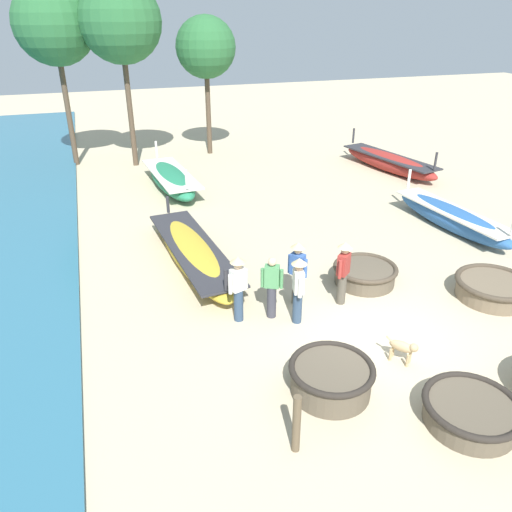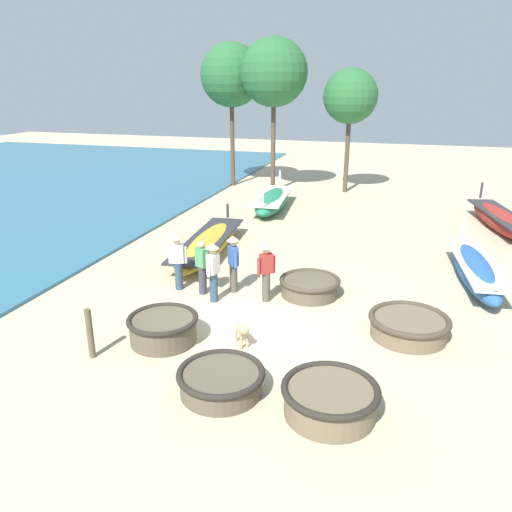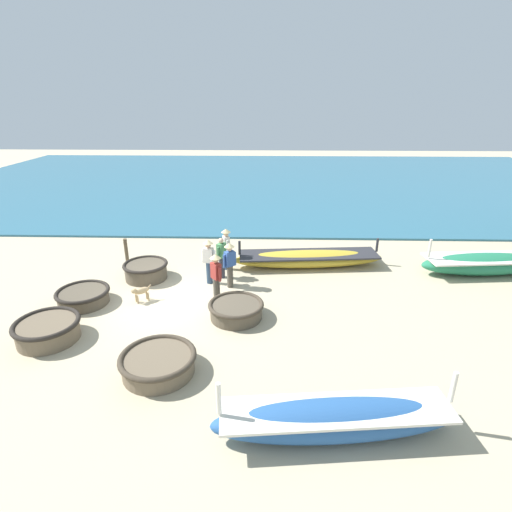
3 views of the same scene
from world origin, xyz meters
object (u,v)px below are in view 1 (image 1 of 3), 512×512
long_boat_blue_hull (452,218)px  fisherman_standing_right (238,285)px  coracle_weathered (493,288)px  long_boat_white_hull (171,179)px  fisherman_crouching (343,269)px  long_boat_green_hull (193,253)px  dog (403,348)px  coracle_far_right (471,411)px  coracle_beside_post (365,273)px  fisherman_standing_left (297,269)px  tree_rightmost (206,48)px  tree_tall_back (54,25)px  coracle_nearest (331,378)px  long_boat_red_hull (389,162)px  fisherman_with_hat (272,286)px  fisherman_hauling (298,286)px  tree_leftmost (120,22)px  mooring_post_shoreline (296,424)px

long_boat_blue_hull → fisherman_standing_right: size_ratio=3.02×
fisherman_standing_right → coracle_weathered: bearing=-9.4°
long_boat_white_hull → fisherman_crouching: (2.52, -10.04, 0.55)m
long_boat_green_hull → dog: long_boat_green_hull is taller
coracle_far_right → dog: bearing=95.6°
fisherman_crouching → coracle_beside_post: bearing=34.0°
long_boat_green_hull → fisherman_crouching: fisherman_crouching is taller
fisherman_standing_left → tree_rightmost: tree_rightmost is taller
dog → tree_tall_back: 19.43m
coracle_weathered → tree_tall_back: size_ratio=0.25×
dog → tree_tall_back: bearing=109.8°
coracle_nearest → long_boat_red_hull: (8.88, 12.32, 0.07)m
fisherman_with_hat → coracle_weathered: bearing=-9.7°
fisherman_hauling → fisherman_standing_left: 0.84m
coracle_nearest → coracle_beside_post: 4.51m
coracle_nearest → long_boat_white_hull: 12.92m
coracle_beside_post → tree_rightmost: size_ratio=0.27×
coracle_beside_post → long_boat_white_hull: long_boat_white_hull is taller
coracle_weathered → tree_rightmost: 17.02m
long_boat_white_hull → fisherman_hauling: bearing=-83.7°
fisherman_with_hat → coracle_beside_post: bearing=14.4°
long_boat_white_hull → coracle_weathered: bearing=-60.3°
fisherman_crouching → long_boat_red_hull: bearing=52.7°
coracle_weathered → tree_tall_back: bearing=121.9°
dog → tree_leftmost: tree_leftmost is taller
long_boat_blue_hull → tree_tall_back: (-11.78, 11.94, 5.58)m
fisherman_with_hat → tree_rightmost: size_ratio=0.25×
coracle_weathered → tree_tall_back: 19.65m
fisherman_crouching → tree_leftmost: (-3.53, 14.01, 5.15)m
coracle_far_right → dog: (-0.18, 1.85, 0.10)m
coracle_beside_post → fisherman_standing_right: size_ratio=1.03×
coracle_far_right → fisherman_standing_right: fisherman_standing_right is taller
long_boat_blue_hull → tree_tall_back: size_ratio=0.66×
coracle_weathered → tree_rightmost: (-3.49, 15.99, 4.66)m
dog → long_boat_green_hull: bearing=118.6°
fisherman_standing_left → fisherman_standing_right: (-1.58, -0.27, 0.00)m
coracle_weathered → coracle_beside_post: 3.19m
long_boat_blue_hull → fisherman_with_hat: 8.08m
fisherman_standing_right → mooring_post_shoreline: (-0.21, -4.02, -0.38)m
coracle_beside_post → fisherman_standing_right: (-3.71, -0.65, 0.68)m
fisherman_standing_left → tree_rightmost: size_ratio=0.26×
fisherman_standing_left → fisherman_hauling: bearing=-111.1°
long_boat_blue_hull → fisherman_standing_right: fisherman_standing_right is taller
tree_rightmost → long_boat_red_hull: bearing=-38.6°
long_boat_blue_hull → tree_tall_back: tree_tall_back is taller
long_boat_green_hull → fisherman_with_hat: fisherman_with_hat is taller
tree_tall_back → tree_leftmost: tree_leftmost is taller
coracle_beside_post → long_boat_white_hull: bearing=111.1°
fisherman_with_hat → dog: 3.21m
long_boat_white_hull → fisherman_hauling: 10.55m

